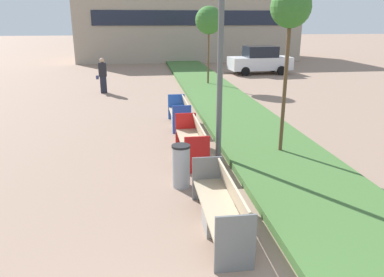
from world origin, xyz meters
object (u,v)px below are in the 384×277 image
Objects in this scene: litter_bin at (181,166)px; pedestrian_walking at (103,75)px; sapling_tree_near at (291,10)px; parked_car_distant at (260,60)px; bench_red_frame at (192,143)px; bench_grey_frame at (221,210)px; bench_blue_frame at (180,116)px; sapling_tree_far at (209,20)px.

litter_bin is 12.02m from pedestrian_walking.
parked_car_distant is at bearing 74.48° from sapling_tree_near.
parked_car_distant is (6.81, 15.59, 0.54)m from bench_red_frame.
litter_bin is 18.94m from parked_car_distant.
litter_bin is (-0.51, 1.90, 0.12)m from bench_grey_frame.
sapling_tree_near is at bearing -55.22° from bench_blue_frame.
litter_bin is 0.23× the size of parked_car_distant.
bench_blue_frame is 14.18m from parked_car_distant.
bench_grey_frame is 0.56× the size of parked_car_distant.
litter_bin reaches higher than bench_blue_frame.
sapling_tree_far is (2.40, 11.06, 3.16)m from bench_red_frame.
sapling_tree_far is (2.40, 14.84, 3.16)m from bench_grey_frame.
litter_bin is (-0.50, -5.05, 0.13)m from bench_blue_frame.
sapling_tree_near reaches higher than pedestrian_walking.
parked_car_distant reaches higher than litter_bin.
bench_red_frame is at bearing -71.76° from pedestrian_walking.
bench_blue_frame is at bearing 124.78° from sapling_tree_near.
litter_bin is 13.61m from sapling_tree_far.
parked_car_distant reaches higher than bench_blue_frame.
sapling_tree_near reaches higher than sapling_tree_far.
bench_red_frame is 0.56× the size of parked_car_distant.
parked_car_distant is at bearing 67.27° from litter_bin.
sapling_tree_near is 16.74m from parked_car_distant.
pedestrian_walking is (-3.24, 9.82, 0.52)m from bench_red_frame.
parked_car_distant reaches higher than pedestrian_walking.
parked_car_distant is at bearing 29.86° from pedestrian_walking.
sapling_tree_near is (2.40, -0.30, 3.45)m from bench_red_frame.
sapling_tree_far reaches higher than parked_car_distant.
pedestrian_walking is at bearing 103.39° from bench_grey_frame.
sapling_tree_far is (0.00, 11.36, -0.28)m from sapling_tree_near.
bench_blue_frame is at bearing -64.08° from pedestrian_walking.
bench_grey_frame is at bearing -124.60° from sapling_tree_near.
sapling_tree_near is 2.49× the size of pedestrian_walking.
parked_car_distant is (6.81, 19.36, 0.54)m from bench_grey_frame.
sapling_tree_far is 1.00× the size of parked_car_distant.
sapling_tree_far is 6.35m from pedestrian_walking.
sapling_tree_far is (2.41, 7.89, 3.17)m from bench_blue_frame.
bench_red_frame is 3.17m from bench_blue_frame.
bench_red_frame is 0.54× the size of sapling_tree_near.
bench_red_frame is 1.23× the size of bench_blue_frame.
bench_red_frame is 0.56× the size of sapling_tree_far.
parked_car_distant is at bearing 70.62° from bench_grey_frame.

